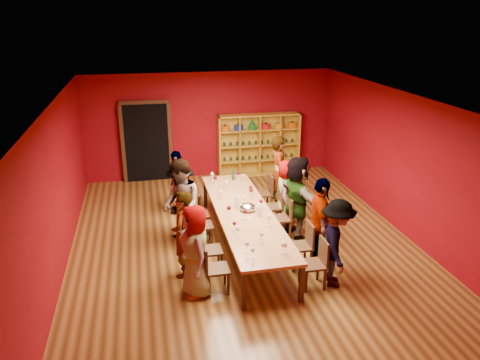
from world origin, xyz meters
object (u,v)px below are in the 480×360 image
Objects in this scene: person_left_2 at (181,205)px; person_right_3 at (286,192)px; person_left_3 at (181,200)px; chair_person_left_1 at (206,248)px; chair_person_left_2 at (199,223)px; wine_bottle at (233,176)px; spittoon_bowl at (248,207)px; person_right_4 at (279,173)px; person_left_0 at (195,251)px; chair_person_left_3 at (195,212)px; chair_person_right_1 at (304,243)px; tasting_table at (244,214)px; person_left_4 at (177,182)px; chair_person_right_4 at (266,191)px; person_left_1 at (182,234)px; chair_person_right_3 at (276,204)px; person_right_0 at (337,243)px; person_right_1 at (320,223)px; person_right_2 at (298,197)px; chair_person_right_0 at (317,261)px; shelving_unit at (258,141)px; chair_person_left_0 at (212,266)px; chair_person_left_4 at (189,192)px; chair_person_right_2 at (284,215)px.

person_right_3 is (2.40, 0.63, -0.18)m from person_left_2.
chair_person_left_1 is at bearing -11.76° from person_left_3.
wine_bottle is at bearing 57.85° from chair_person_left_2.
spittoon_bowl is (1.28, -0.74, 0.02)m from person_left_3.
person_right_4 is at bearing 19.44° from person_right_3.
chair_person_left_3 is (0.27, 2.31, -0.32)m from person_left_0.
wine_bottle is (-0.75, 2.98, 0.36)m from chair_person_right_1.
person_left_2 is at bearing 171.08° from tasting_table.
chair_person_right_4 is (2.08, -0.35, -0.27)m from person_left_4.
person_left_0 is 0.88× the size of person_right_4.
person_left_1 reaches higher than person_right_3.
wine_bottle reaches higher than chair_person_right_3.
tasting_table is 1.42m from person_left_3.
chair_person_left_3 is 3.33m from person_right_0.
person_right_1 is 0.98× the size of person_right_2.
person_right_3 is (2.06, 0.63, 0.26)m from chair_person_left_2.
person_right_2 is at bearing 116.29° from person_left_0.
spittoon_bowl is (-0.83, 1.78, 0.33)m from chair_person_right_0.
shelving_unit reaches higher than chair_person_right_4.
chair_person_left_0 is 0.58× the size of person_left_4.
chair_person_right_1 is at bearing 153.62° from person_right_2.
person_right_2 is at bearing -40.58° from chair_person_left_4.
chair_person_right_1 is at bearing 90.00° from chair_person_right_0.
person_right_3 is at bearing 69.90° from person_left_3.
person_right_2 is 0.65m from person_right_3.
chair_person_left_1 and chair_person_right_4 have the same top height.
chair_person_left_0 is 3.13× the size of wine_bottle.
chair_person_left_1 is at bearing 148.12° from person_left_0.
chair_person_left_0 and chair_person_right_3 have the same top height.
chair_person_right_3 is 3.13× the size of wine_bottle.
wine_bottle reaches higher than chair_person_left_2.
person_right_2 is at bearing -78.90° from chair_person_right_4.
person_left_0 is 3.33m from person_right_3.
person_left_0 is (-2.58, -5.87, -0.17)m from shelving_unit.
spittoon_bowl is at bearing 84.71° from person_right_2.
chair_person_right_3 is 1.00× the size of chair_person_right_4.
chair_person_right_3 is at bearing -32.69° from chair_person_left_4.
person_left_4 is (-0.26, 3.55, 0.27)m from chair_person_left_0.
chair_person_right_0 is at bearing -90.00° from chair_person_right_1.
person_right_3 is at bearing 69.16° from chair_person_right_2.
shelving_unit is at bearing 82.08° from chair_person_right_3.
chair_person_left_2 is at bearing 13.89° from person_left_4.
tasting_table is at bearing -118.98° from chair_person_right_4.
person_right_0 is at bearing -73.33° from wine_bottle.
person_left_0 is at bearing -123.17° from chair_person_right_4.
chair_person_right_1 is at bearing -90.00° from chair_person_right_2.
spittoon_bowl is at bearing 126.97° from chair_person_right_1.
tasting_table is 5.06× the size of chair_person_left_3.
wine_bottle reaches higher than tasting_table.
person_left_0 reaches higher than chair_person_left_3.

